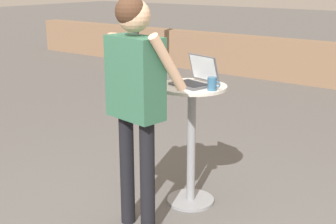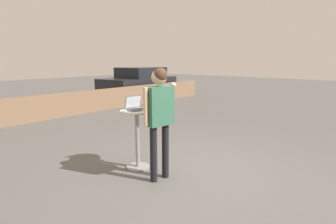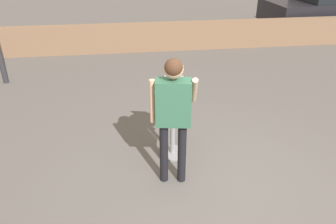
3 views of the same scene
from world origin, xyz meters
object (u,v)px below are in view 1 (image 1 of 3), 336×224
Objects in this scene: laptop at (196,78)px; cafe_table at (191,132)px; coffee_mug at (212,84)px; standing_person at (135,86)px.

cafe_table is at bearing -111.76° from laptop.
standing_person reaches higher than coffee_mug.
cafe_table is 0.45m from laptop.
standing_person is at bearing -119.00° from coffee_mug.
laptop reaches higher than cafe_table.
standing_person is (-0.30, -0.55, 0.04)m from coffee_mug.
laptop is at bearing 81.11° from standing_person.
cafe_table is 0.59× the size of standing_person.
standing_person is (-0.09, -0.60, 0.49)m from cafe_table.
coffee_mug is (0.22, -0.05, 0.45)m from cafe_table.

